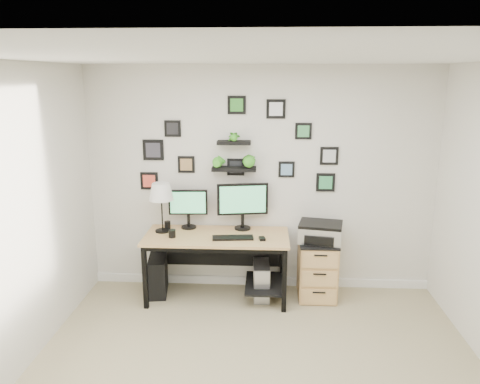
# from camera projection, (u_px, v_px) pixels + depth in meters

# --- Properties ---
(room) EXTENTS (4.00, 4.00, 4.00)m
(room) POSITION_uv_depth(u_px,v_px,m) (259.00, 281.00, 5.69)
(room) COLOR tan
(room) RESTS_ON ground
(desk) EXTENTS (1.60, 0.70, 0.75)m
(desk) POSITION_uv_depth(u_px,v_px,m) (220.00, 245.00, 5.26)
(desk) COLOR tan
(desk) RESTS_ON ground
(monitor_left) EXTENTS (0.45, 0.19, 0.46)m
(monitor_left) POSITION_uv_depth(u_px,v_px,m) (188.00, 206.00, 5.38)
(monitor_left) COLOR black
(monitor_left) RESTS_ON desk
(monitor_right) EXTENTS (0.58, 0.22, 0.54)m
(monitor_right) POSITION_uv_depth(u_px,v_px,m) (243.00, 202.00, 5.33)
(monitor_right) COLOR black
(monitor_right) RESTS_ON desk
(keyboard) EXTENTS (0.46, 0.19, 0.02)m
(keyboard) POSITION_uv_depth(u_px,v_px,m) (233.00, 238.00, 5.09)
(keyboard) COLOR black
(keyboard) RESTS_ON desk
(mouse) EXTENTS (0.08, 0.10, 0.03)m
(mouse) POSITION_uv_depth(u_px,v_px,m) (262.00, 239.00, 5.05)
(mouse) COLOR black
(mouse) RESTS_ON desk
(table_lamp) EXTENTS (0.28, 0.28, 0.56)m
(table_lamp) POSITION_uv_depth(u_px,v_px,m) (161.00, 193.00, 5.22)
(table_lamp) COLOR black
(table_lamp) RESTS_ON desk
(mug) EXTENTS (0.08, 0.08, 0.09)m
(mug) POSITION_uv_depth(u_px,v_px,m) (172.00, 234.00, 5.12)
(mug) COLOR black
(mug) RESTS_ON desk
(pen_cup) EXTENTS (0.07, 0.07, 0.09)m
(pen_cup) POSITION_uv_depth(u_px,v_px,m) (168.00, 225.00, 5.41)
(pen_cup) COLOR black
(pen_cup) RESTS_ON desk
(pc_tower_black) EXTENTS (0.26, 0.46, 0.44)m
(pc_tower_black) POSITION_uv_depth(u_px,v_px,m) (158.00, 275.00, 5.43)
(pc_tower_black) COLOR black
(pc_tower_black) RESTS_ON ground
(pc_tower_grey) EXTENTS (0.20, 0.42, 0.41)m
(pc_tower_grey) POSITION_uv_depth(u_px,v_px,m) (261.00, 280.00, 5.34)
(pc_tower_grey) COLOR gray
(pc_tower_grey) RESTS_ON ground
(file_cabinet) EXTENTS (0.43, 0.53, 0.67)m
(file_cabinet) POSITION_uv_depth(u_px,v_px,m) (317.00, 269.00, 5.33)
(file_cabinet) COLOR tan
(file_cabinet) RESTS_ON ground
(printer) EXTENTS (0.53, 0.45, 0.21)m
(printer) POSITION_uv_depth(u_px,v_px,m) (320.00, 232.00, 5.22)
(printer) COLOR silver
(printer) RESTS_ON file_cabinet
(wall_decor) EXTENTS (2.28, 0.18, 1.08)m
(wall_decor) POSITION_uv_depth(u_px,v_px,m) (236.00, 152.00, 5.26)
(wall_decor) COLOR black
(wall_decor) RESTS_ON ground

